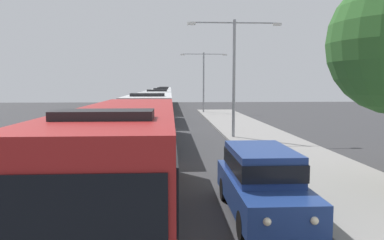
# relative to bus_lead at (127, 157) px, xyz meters

# --- Properties ---
(bus_lead) EXTENTS (2.58, 11.32, 3.21)m
(bus_lead) POSITION_rel_bus_lead_xyz_m (0.00, 0.00, 0.00)
(bus_lead) COLOR maroon
(bus_lead) RESTS_ON ground_plane
(bus_second_in_line) EXTENTS (2.58, 12.23, 3.21)m
(bus_second_in_line) POSITION_rel_bus_lead_xyz_m (0.00, 13.05, 0.00)
(bus_second_in_line) COLOR silver
(bus_second_in_line) RESTS_ON ground_plane
(bus_middle) EXTENTS (2.58, 11.24, 3.21)m
(bus_middle) POSITION_rel_bus_lead_xyz_m (-0.00, 26.44, -0.00)
(bus_middle) COLOR silver
(bus_middle) RESTS_ON ground_plane
(bus_fourth_in_line) EXTENTS (2.58, 11.54, 3.21)m
(bus_fourth_in_line) POSITION_rel_bus_lead_xyz_m (0.00, 39.25, 0.00)
(bus_fourth_in_line) COLOR silver
(bus_fourth_in_line) RESTS_ON ground_plane
(bus_rear) EXTENTS (2.58, 12.13, 3.21)m
(bus_rear) POSITION_rel_bus_lead_xyz_m (0.00, 51.70, 0.00)
(bus_rear) COLOR silver
(bus_rear) RESTS_ON ground_plane
(bus_tail_end) EXTENTS (2.58, 12.29, 3.21)m
(bus_tail_end) POSITION_rel_bus_lead_xyz_m (0.00, 64.46, 0.00)
(bus_tail_end) COLOR silver
(bus_tail_end) RESTS_ON ground_plane
(white_suv) EXTENTS (1.86, 5.11, 1.90)m
(white_suv) POSITION_rel_bus_lead_xyz_m (3.70, -0.03, -0.66)
(white_suv) COLOR navy
(white_suv) RESTS_ON ground_plane
(streetlamp_mid) EXTENTS (6.22, 0.28, 7.74)m
(streetlamp_mid) POSITION_rel_bus_lead_xyz_m (5.40, 14.72, 3.26)
(streetlamp_mid) COLOR gray
(streetlamp_mid) RESTS_ON sidewalk
(streetlamp_far) EXTENTS (5.90, 0.28, 7.52)m
(streetlamp_far) POSITION_rel_bus_lead_xyz_m (5.40, 37.54, 3.12)
(streetlamp_far) COLOR gray
(streetlamp_far) RESTS_ON sidewalk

